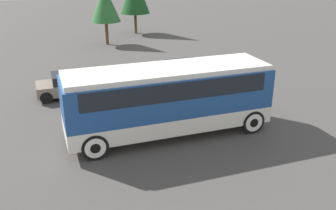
{
  "coord_description": "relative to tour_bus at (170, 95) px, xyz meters",
  "views": [
    {
      "loc": [
        -5.14,
        -14.45,
        7.59
      ],
      "look_at": [
        0.0,
        0.0,
        1.4
      ],
      "focal_mm": 40.0,
      "sensor_mm": 36.0,
      "label": 1
    }
  ],
  "objects": [
    {
      "name": "tree_left",
      "position": [
        0.85,
        19.07,
        1.72
      ],
      "size": [
        2.6,
        2.6,
        5.19
      ],
      "color": "brown",
      "rests_on": "ground_plane"
    },
    {
      "name": "tour_bus",
      "position": [
        0.0,
        0.0,
        0.0
      ],
      "size": [
        9.06,
        2.69,
        3.12
      ],
      "color": "silver",
      "rests_on": "ground_plane"
    },
    {
      "name": "parked_car_mid",
      "position": [
        -3.4,
        6.5,
        -1.19
      ],
      "size": [
        4.45,
        1.81,
        1.36
      ],
      "color": "#7A6B5B",
      "rests_on": "ground_plane"
    },
    {
      "name": "ground_plane",
      "position": [
        -0.1,
        0.0,
        -1.88
      ],
      "size": [
        120.0,
        120.0,
        0.0
      ],
      "primitive_type": "plane",
      "color": "#423F3D"
    },
    {
      "name": "parked_car_near",
      "position": [
        3.49,
        6.82,
        -1.21
      ],
      "size": [
        4.09,
        1.97,
        1.32
      ],
      "color": "#2D5638",
      "rests_on": "ground_plane"
    }
  ]
}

